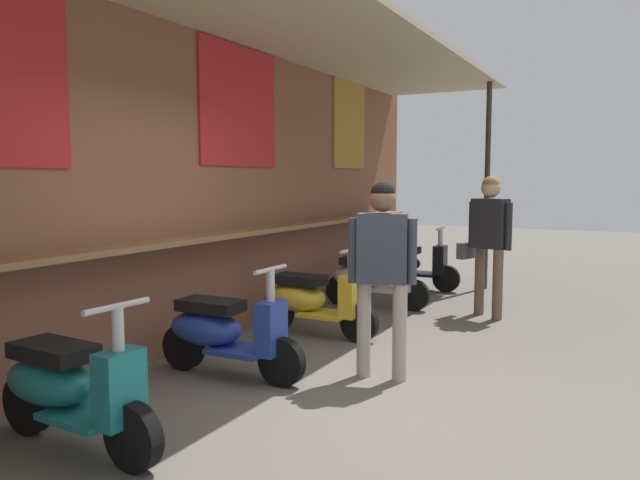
{
  "coord_description": "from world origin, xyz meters",
  "views": [
    {
      "loc": [
        -4.1,
        -2.01,
        1.67
      ],
      "look_at": [
        1.63,
        1.0,
        1.03
      ],
      "focal_mm": 34.3,
      "sensor_mm": 36.0,
      "label": 1
    }
  ],
  "objects": [
    {
      "name": "ground_plane",
      "position": [
        0.0,
        0.0,
        0.0
      ],
      "size": [
        35.28,
        35.28,
        0.0
      ],
      "primitive_type": "plane",
      "color": "#605B54"
    },
    {
      "name": "market_stall_facade",
      "position": [
        -0.01,
        1.89,
        1.83
      ],
      "size": [
        12.6,
        2.19,
        3.31
      ],
      "color": "brown",
      "rests_on": "ground_plane"
    },
    {
      "name": "scooter_teal",
      "position": [
        -1.58,
        1.08,
        0.39
      ],
      "size": [
        0.48,
        1.4,
        0.97
      ],
      "rotation": [
        0.0,
        0.0,
        -1.63
      ],
      "color": "#197075",
      "rests_on": "ground_plane"
    },
    {
      "name": "scooter_blue",
      "position": [
        0.01,
        1.08,
        0.39
      ],
      "size": [
        0.46,
        1.4,
        0.97
      ],
      "rotation": [
        0.0,
        0.0,
        -1.56
      ],
      "color": "#233D9E",
      "rests_on": "ground_plane"
    },
    {
      "name": "scooter_yellow",
      "position": [
        1.55,
        1.08,
        0.39
      ],
      "size": [
        0.46,
        1.4,
        0.97
      ],
      "rotation": [
        0.0,
        0.0,
        -1.57
      ],
      "color": "gold",
      "rests_on": "ground_plane"
    },
    {
      "name": "scooter_silver",
      "position": [
        3.21,
        1.08,
        0.39
      ],
      "size": [
        0.5,
        1.4,
        0.97
      ],
      "rotation": [
        0.0,
        0.0,
        -1.49
      ],
      "color": "#B2B5BA",
      "rests_on": "ground_plane"
    },
    {
      "name": "scooter_black",
      "position": [
        4.7,
        1.08,
        0.39
      ],
      "size": [
        0.47,
        1.4,
        0.97
      ],
      "rotation": [
        0.0,
        0.0,
        -1.52
      ],
      "color": "black",
      "rests_on": "ground_plane"
    },
    {
      "name": "shopper_with_handbag",
      "position": [
        3.35,
        -0.4,
        1.05
      ],
      "size": [
        0.4,
        0.68,
        1.71
      ],
      "rotation": [
        0.0,
        0.0,
        2.79
      ],
      "color": "brown",
      "rests_on": "ground_plane"
    },
    {
      "name": "shopper_browsing",
      "position": [
        0.57,
        -0.14,
        1.02
      ],
      "size": [
        0.31,
        0.55,
        1.65
      ],
      "rotation": [
        0.0,
        0.0,
        0.3
      ],
      "color": "#ADA393",
      "rests_on": "ground_plane"
    }
  ]
}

